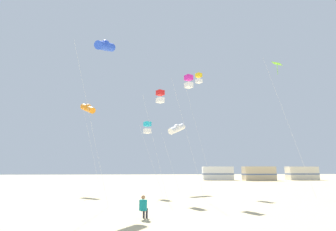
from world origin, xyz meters
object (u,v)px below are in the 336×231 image
at_px(kite_flyer_standing, 144,206).
at_px(rv_van_white, 218,173).
at_px(kite_box_cyan, 147,128).
at_px(kite_box_magenta, 189,82).
at_px(rv_van_cream, 302,173).
at_px(kite_box_scarlet, 160,97).
at_px(kite_diamond_lime, 278,69).
at_px(kite_box_gold, 199,78).
at_px(kite_tube_white, 177,129).
at_px(rv_van_tan, 259,174).
at_px(kite_tube_orange, 88,108).
at_px(kite_tube_blue, 105,46).

height_order(kite_flyer_standing, rv_van_white, rv_van_white).
relative_size(kite_box_cyan, kite_box_magenta, 0.66).
bearing_deg(rv_van_cream, kite_flyer_standing, -129.46).
relative_size(kite_box_scarlet, rv_van_white, 1.44).
bearing_deg(kite_diamond_lime, kite_box_gold, 143.71).
height_order(kite_tube_white, rv_van_tan, kite_tube_white).
relative_size(kite_box_scarlet, rv_van_tan, 1.48).
height_order(kite_flyer_standing, kite_box_magenta, kite_box_magenta).
xyz_separation_m(kite_tube_orange, kite_box_scarlet, (7.80, -6.60, -0.23)).
bearing_deg(rv_van_white, kite_flyer_standing, -105.13).
relative_size(kite_box_scarlet, kite_diamond_lime, 0.72).
xyz_separation_m(kite_tube_blue, kite_box_gold, (9.60, 8.85, 0.54)).
relative_size(rv_van_white, rv_van_tan, 1.03).
relative_size(kite_tube_blue, kite_diamond_lime, 0.99).
bearing_deg(kite_box_cyan, kite_tube_orange, 150.31).
xyz_separation_m(kite_box_cyan, kite_tube_white, (3.30, 2.76, 0.35)).
bearing_deg(kite_box_magenta, kite_box_scarlet, 159.46).
distance_m(kite_tube_orange, rv_van_white, 35.57).
bearing_deg(kite_tube_blue, kite_tube_white, 50.89).
height_order(kite_box_magenta, kite_box_gold, kite_box_gold).
distance_m(rv_van_tan, rv_van_cream, 10.45).
distance_m(kite_box_cyan, rv_van_white, 34.61).
bearing_deg(kite_box_magenta, kite_box_gold, 70.72).
distance_m(kite_tube_white, rv_van_cream, 40.24).
distance_m(kite_box_scarlet, kite_tube_white, 6.32).
bearing_deg(kite_tube_white, kite_box_magenta, -87.35).
relative_size(kite_flyer_standing, kite_box_scarlet, 0.12).
height_order(kite_box_cyan, kite_box_gold, kite_box_gold).
distance_m(kite_flyer_standing, kite_diamond_lime, 20.48).
height_order(kite_tube_blue, kite_tube_white, kite_tube_blue).
bearing_deg(kite_box_gold, kite_tube_white, -172.42).
bearing_deg(kite_box_magenta, kite_tube_orange, 143.82).
height_order(kite_flyer_standing, kite_tube_blue, kite_tube_blue).
xyz_separation_m(kite_box_cyan, kite_box_scarlet, (1.10, -2.78, 2.47)).
relative_size(kite_diamond_lime, rv_van_tan, 2.04).
distance_m(kite_tube_white, kite_box_gold, 6.62).
xyz_separation_m(kite_box_gold, rv_van_white, (9.44, 27.45, -11.45)).
bearing_deg(kite_flyer_standing, kite_tube_blue, -43.90).
bearing_deg(kite_flyer_standing, kite_box_scarlet, -78.48).
relative_size(kite_tube_blue, kite_tube_orange, 1.32).
xyz_separation_m(kite_flyer_standing, kite_tube_white, (3.58, 15.18, 6.19)).
bearing_deg(rv_van_cream, kite_tube_orange, -148.25).
xyz_separation_m(rv_van_white, rv_van_tan, (7.60, -3.40, 0.00)).
height_order(kite_flyer_standing, kite_box_scarlet, kite_box_scarlet).
height_order(kite_tube_white, kite_diamond_lime, kite_diamond_lime).
relative_size(kite_tube_blue, kite_box_cyan, 1.85).
relative_size(kite_tube_blue, rv_van_cream, 2.01).
distance_m(kite_flyer_standing, kite_box_magenta, 13.46).
xyz_separation_m(kite_box_magenta, rv_van_tan, (19.43, 30.88, -8.73)).
height_order(kite_tube_orange, rv_van_tan, kite_tube_orange).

